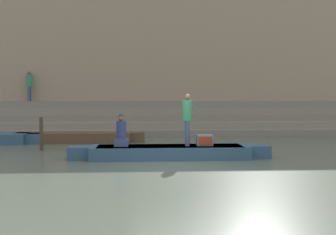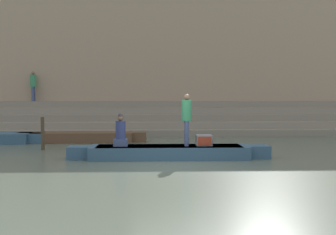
{
  "view_description": "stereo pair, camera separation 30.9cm",
  "coord_description": "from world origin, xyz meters",
  "px_view_note": "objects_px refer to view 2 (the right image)",
  "views": [
    {
      "loc": [
        -0.88,
        -11.95,
        2.14
      ],
      "look_at": [
        -0.06,
        2.5,
        1.33
      ],
      "focal_mm": 42.0,
      "sensor_mm": 36.0,
      "label": 1
    },
    {
      "loc": [
        -0.57,
        -11.97,
        2.14
      ],
      "look_at": [
        -0.06,
        2.5,
        1.33
      ],
      "focal_mm": 42.0,
      "sensor_mm": 36.0,
      "label": 2
    }
  ],
  "objects_px": {
    "tv_set": "(204,140)",
    "mooring_post": "(43,133)",
    "rowboat_main": "(169,152)",
    "moored_boat_shore": "(83,137)",
    "person_on_steps": "(33,84)",
    "person_standing": "(187,116)",
    "person_rowing": "(121,133)"
  },
  "relations": [
    {
      "from": "mooring_post",
      "to": "rowboat_main",
      "type": "bearing_deg",
      "value": -24.93
    },
    {
      "from": "rowboat_main",
      "to": "person_on_steps",
      "type": "distance_m",
      "value": 12.49
    },
    {
      "from": "rowboat_main",
      "to": "person_on_steps",
      "type": "xyz_separation_m",
      "value": [
        -7.48,
        9.67,
        2.57
      ]
    },
    {
      "from": "person_standing",
      "to": "person_rowing",
      "type": "height_order",
      "value": "person_standing"
    },
    {
      "from": "person_rowing",
      "to": "moored_boat_shore",
      "type": "height_order",
      "value": "person_rowing"
    },
    {
      "from": "rowboat_main",
      "to": "person_on_steps",
      "type": "relative_size",
      "value": 3.98
    },
    {
      "from": "person_on_steps",
      "to": "tv_set",
      "type": "bearing_deg",
      "value": 60.46
    },
    {
      "from": "person_rowing",
      "to": "person_on_steps",
      "type": "bearing_deg",
      "value": 116.22
    },
    {
      "from": "person_rowing",
      "to": "person_on_steps",
      "type": "distance_m",
      "value": 11.47
    },
    {
      "from": "person_standing",
      "to": "person_on_steps",
      "type": "height_order",
      "value": "person_on_steps"
    },
    {
      "from": "person_rowing",
      "to": "tv_set",
      "type": "xyz_separation_m",
      "value": [
        2.84,
        0.08,
        -0.27
      ]
    },
    {
      "from": "tv_set",
      "to": "person_on_steps",
      "type": "xyz_separation_m",
      "value": [
        -8.67,
        9.6,
        2.19
      ]
    },
    {
      "from": "tv_set",
      "to": "person_standing",
      "type": "bearing_deg",
      "value": -166.88
    },
    {
      "from": "person_rowing",
      "to": "moored_boat_shore",
      "type": "relative_size",
      "value": 0.19
    },
    {
      "from": "rowboat_main",
      "to": "mooring_post",
      "type": "distance_m",
      "value": 5.42
    },
    {
      "from": "moored_boat_shore",
      "to": "mooring_post",
      "type": "distance_m",
      "value": 2.78
    },
    {
      "from": "tv_set",
      "to": "mooring_post",
      "type": "distance_m",
      "value": 6.48
    },
    {
      "from": "mooring_post",
      "to": "person_on_steps",
      "type": "distance_m",
      "value": 8.12
    },
    {
      "from": "rowboat_main",
      "to": "moored_boat_shore",
      "type": "distance_m",
      "value": 6.12
    },
    {
      "from": "rowboat_main",
      "to": "moored_boat_shore",
      "type": "bearing_deg",
      "value": 130.25
    },
    {
      "from": "person_standing",
      "to": "moored_boat_shore",
      "type": "height_order",
      "value": "person_standing"
    },
    {
      "from": "rowboat_main",
      "to": "moored_boat_shore",
      "type": "relative_size",
      "value": 1.17
    },
    {
      "from": "moored_boat_shore",
      "to": "mooring_post",
      "type": "relative_size",
      "value": 4.51
    },
    {
      "from": "person_standing",
      "to": "tv_set",
      "type": "distance_m",
      "value": 1.03
    },
    {
      "from": "rowboat_main",
      "to": "tv_set",
      "type": "bearing_deg",
      "value": 5.23
    },
    {
      "from": "rowboat_main",
      "to": "person_on_steps",
      "type": "height_order",
      "value": "person_on_steps"
    },
    {
      "from": "person_rowing",
      "to": "person_standing",
      "type": "bearing_deg",
      "value": -4.54
    },
    {
      "from": "moored_boat_shore",
      "to": "person_on_steps",
      "type": "relative_size",
      "value": 3.4
    },
    {
      "from": "tv_set",
      "to": "moored_boat_shore",
      "type": "distance_m",
      "value": 6.88
    },
    {
      "from": "moored_boat_shore",
      "to": "mooring_post",
      "type": "xyz_separation_m",
      "value": [
        -1.11,
        -2.52,
        0.4
      ]
    },
    {
      "from": "moored_boat_shore",
      "to": "person_on_steps",
      "type": "height_order",
      "value": "person_on_steps"
    },
    {
      "from": "person_rowing",
      "to": "mooring_post",
      "type": "relative_size",
      "value": 0.86
    }
  ]
}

